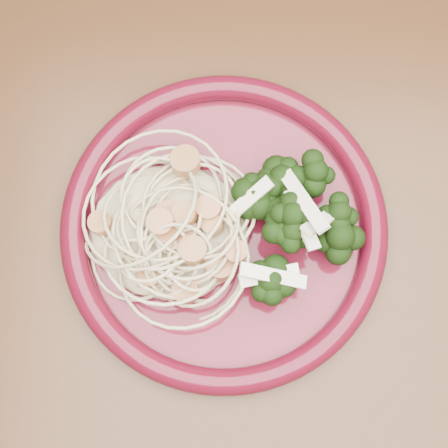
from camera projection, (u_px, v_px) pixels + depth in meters
The scene contains 6 objects.
dining_table at pixel (208, 206), 0.61m from camera, with size 1.20×0.80×0.75m.
dinner_plate at pixel (224, 227), 0.49m from camera, with size 0.29×0.29×0.02m.
spaghetti_pile at pixel (168, 228), 0.48m from camera, with size 0.13×0.11×0.03m, color #C5BA8B.
scallop_cluster at pixel (164, 217), 0.45m from camera, with size 0.11×0.11×0.04m, color #BD7E49, non-canonical shape.
broccoli_pile at pixel (293, 216), 0.47m from camera, with size 0.08×0.13×0.05m, color black.
onion_garnish at pixel (298, 206), 0.45m from camera, with size 0.06×0.09×0.05m, color beige, non-canonical shape.
Camera 1 is at (0.02, -0.16, 1.24)m, focal length 50.00 mm.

